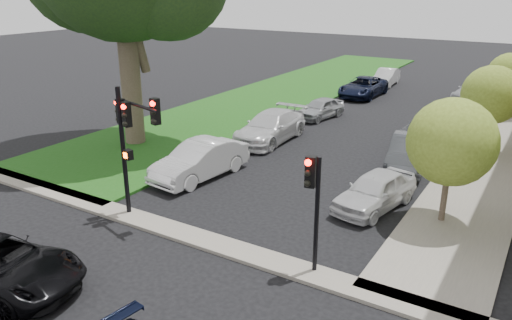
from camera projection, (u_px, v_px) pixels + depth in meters
The scene contains 18 objects.
ground at pixel (168, 271), 14.85m from camera, with size 140.00×140.00×0.00m, color black.
grass_strip at pixel (285, 93), 38.52m from camera, with size 8.00×44.00×0.12m, color #194E10.
sidewalk_right at pixel (510, 121), 30.75m from camera, with size 3.50×44.00×0.12m, color gray.
sidewalk_cross at pixel (208, 241), 16.43m from camera, with size 60.00×1.00×0.12m, color gray.
small_tree_a at pixel (452, 142), 16.85m from camera, with size 3.02×3.02×4.53m.
small_tree_b at pixel (491, 95), 24.47m from camera, with size 2.90×2.90×4.35m.
small_tree_c at pixel (509, 75), 30.96m from camera, with size 2.70×2.70×4.05m.
traffic_signal_main at pixel (130, 130), 17.22m from camera, with size 2.34×0.71×4.78m.
traffic_signal_secondary at pixel (313, 193), 13.97m from camera, with size 0.48×0.39×3.64m.
car_parked_0 at pixel (375, 191), 18.80m from camera, with size 1.67×4.14×1.41m, color silver.
car_parked_1 at pixel (409, 152), 22.96m from camera, with size 1.57×4.49×1.48m, color #3F4247.
car_parked_2 at pixel (429, 131), 26.14m from camera, with size 2.52×5.48×1.52m, color #3F4247.
car_parked_4 at pixel (474, 91), 35.90m from camera, with size 2.02×4.96×1.44m, color #999BA0.
car_parked_5 at pixel (200, 160), 21.72m from camera, with size 1.69×4.86×1.60m, color silver.
car_parked_6 at pixel (270, 127), 26.81m from camera, with size 2.20×5.42×1.57m, color silver.
car_parked_7 at pixel (320, 108), 31.35m from camera, with size 1.52×3.78×1.29m, color #999BA0.
car_parked_8 at pixel (363, 87), 37.31m from camera, with size 2.40×5.22×1.45m, color black.
car_parked_9 at pixel (386, 77), 41.44m from camera, with size 1.44×4.12×1.36m, color silver.
Camera 1 is at (8.97, -9.59, 8.12)m, focal length 35.00 mm.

